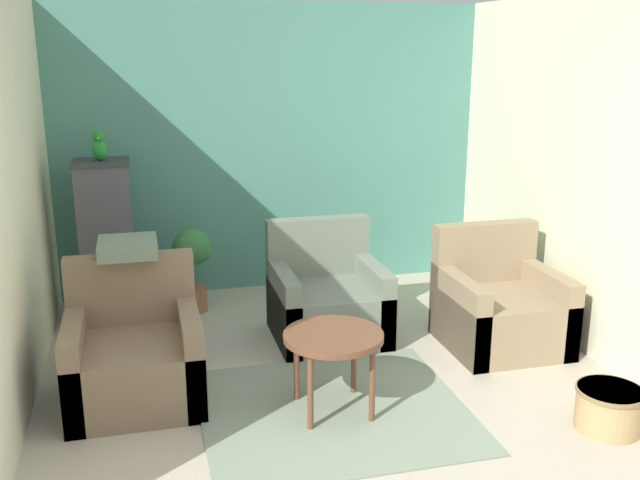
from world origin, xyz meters
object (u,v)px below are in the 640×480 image
object	(u,v)px
birdcage	(108,247)
parrot	(99,146)
wicker_basket	(609,407)
potted_plant	(192,258)
coffee_table	(333,342)
armchair_left	(135,357)
armchair_middle	(327,301)
armchair_right	(499,309)

from	to	relation	value
birdcage	parrot	world-z (taller)	parrot
wicker_basket	potted_plant	bearing A→B (deg)	130.56
coffee_table	wicker_basket	distance (m)	1.64
coffee_table	potted_plant	size ratio (longest dim) A/B	0.84
potted_plant	wicker_basket	distance (m)	3.37
armchair_left	armchair_middle	bearing A→B (deg)	25.57
birdcage	wicker_basket	world-z (taller)	birdcage
armchair_right	parrot	bearing A→B (deg)	155.68
armchair_middle	parrot	distance (m)	2.13
armchair_right	coffee_table	bearing A→B (deg)	-155.23
armchair_left	armchair_middle	world-z (taller)	same
armchair_right	parrot	world-z (taller)	parrot
armchair_left	parrot	distance (m)	1.87
coffee_table	armchair_left	world-z (taller)	armchair_left
birdcage	parrot	distance (m)	0.81
birdcage	potted_plant	size ratio (longest dim) A/B	1.82
armchair_middle	wicker_basket	world-z (taller)	armchair_middle
armchair_middle	wicker_basket	bearing A→B (deg)	-54.80
armchair_left	parrot	size ratio (longest dim) A/B	3.59
coffee_table	potted_plant	xyz separation A→B (m)	(-0.69, 1.95, 0.01)
potted_plant	wicker_basket	size ratio (longest dim) A/B	1.83
coffee_table	armchair_right	bearing A→B (deg)	24.77
armchair_middle	armchair_right	bearing A→B (deg)	-21.59
armchair_left	parrot	bearing A→B (deg)	97.14
wicker_basket	armchair_left	bearing A→B (deg)	158.17
armchair_right	parrot	xyz separation A→B (m)	(-2.81, 1.27, 1.14)
armchair_middle	wicker_basket	distance (m)	2.14
coffee_table	armchair_middle	distance (m)	1.19
coffee_table	birdcage	xyz separation A→B (m)	(-1.35, 1.94, 0.15)
armchair_right	armchair_middle	distance (m)	1.29
armchair_right	armchair_middle	bearing A→B (deg)	158.41
coffee_table	wicker_basket	world-z (taller)	coffee_table
coffee_table	wicker_basket	bearing A→B (deg)	-21.81
armchair_middle	parrot	world-z (taller)	parrot
armchair_right	potted_plant	world-z (taller)	armchair_right
coffee_table	birdcage	distance (m)	2.37
armchair_right	potted_plant	xyz separation A→B (m)	(-2.15, 1.28, 0.18)
armchair_middle	birdcage	bearing A→B (deg)	153.79
parrot	potted_plant	xyz separation A→B (m)	(0.66, 0.01, -0.95)
armchair_left	armchair_right	bearing A→B (deg)	4.54
armchair_right	potted_plant	distance (m)	2.51
coffee_table	armchair_left	xyz separation A→B (m)	(-1.16, 0.47, -0.18)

